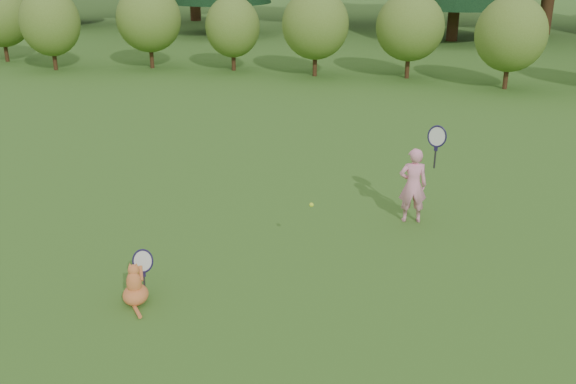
# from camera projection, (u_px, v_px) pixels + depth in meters

# --- Properties ---
(ground) EXTENTS (100.00, 100.00, 0.00)m
(ground) POSITION_uv_depth(u_px,v_px,m) (260.00, 259.00, 8.72)
(ground) COLOR #305618
(ground) RESTS_ON ground
(shrub_row) EXTENTS (28.00, 3.00, 2.80)m
(shrub_row) POSITION_uv_depth(u_px,v_px,m) (370.00, 35.00, 20.04)
(shrub_row) COLOR #4F6B21
(shrub_row) RESTS_ON ground
(child) EXTENTS (0.67, 0.38, 1.76)m
(child) POSITION_uv_depth(u_px,v_px,m) (414.00, 184.00, 9.72)
(child) COLOR pink
(child) RESTS_ON ground
(cat) EXTENTS (0.46, 0.74, 0.70)m
(cat) POSITION_uv_depth(u_px,v_px,m) (135.00, 282.00, 7.58)
(cat) COLOR #BA6623
(cat) RESTS_ON ground
(tennis_ball) EXTENTS (0.06, 0.06, 0.06)m
(tennis_ball) POSITION_uv_depth(u_px,v_px,m) (311.00, 205.00, 8.45)
(tennis_ball) COLOR #BFE41A
(tennis_ball) RESTS_ON ground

